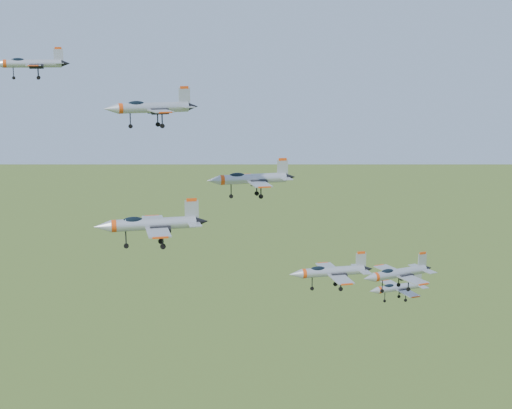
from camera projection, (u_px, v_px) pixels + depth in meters
name	position (u px, v px, depth m)	size (l,w,h in m)	color
jet_lead	(30.00, 63.00, 104.90)	(11.23, 9.23, 3.01)	#969BA2
jet_left_high	(151.00, 107.00, 93.07)	(12.72, 10.55, 3.40)	#969BA2
jet_right_high	(150.00, 224.00, 84.80)	(13.66, 11.31, 3.65)	#969BA2
jet_left_low	(250.00, 179.00, 107.42)	(13.89, 11.45, 3.72)	#969BA2
jet_right_low	(330.00, 271.00, 101.04)	(12.54, 10.37, 3.35)	#969BA2
jet_trail	(398.00, 273.00, 113.04)	(13.47, 11.29, 3.61)	#969BA2
jet_extra	(397.00, 287.00, 125.81)	(11.72, 9.71, 3.13)	#969BA2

